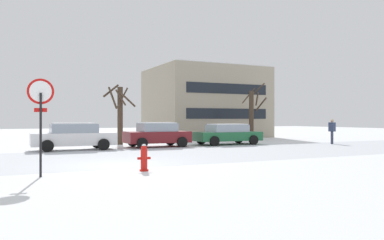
# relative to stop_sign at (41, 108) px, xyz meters

# --- Properties ---
(ground_plane) EXTENTS (120.00, 120.00, 0.00)m
(ground_plane) POSITION_rel_stop_sign_xyz_m (2.91, 1.83, -2.05)
(ground_plane) COLOR white
(road_surface) EXTENTS (80.00, 8.41, 0.00)m
(road_surface) POSITION_rel_stop_sign_xyz_m (2.91, 5.04, -2.05)
(road_surface) COLOR silver
(road_surface) RESTS_ON ground
(stop_sign) EXTENTS (0.76, 0.16, 2.92)m
(stop_sign) POSITION_rel_stop_sign_xyz_m (0.00, 0.00, 0.00)
(stop_sign) COLOR black
(stop_sign) RESTS_ON ground
(fire_hydrant) EXTENTS (0.44, 0.30, 0.90)m
(fire_hydrant) POSITION_rel_stop_sign_xyz_m (3.20, -0.01, -1.60)
(fire_hydrant) COLOR red
(fire_hydrant) RESTS_ON ground
(parked_car_white) EXTENTS (4.50, 2.00, 1.51)m
(parked_car_white) POSITION_rel_stop_sign_xyz_m (2.48, 9.96, -1.28)
(parked_car_white) COLOR white
(parked_car_white) RESTS_ON ground
(parked_car_maroon) EXTENTS (3.92, 2.18, 1.52)m
(parked_car_maroon) POSITION_rel_stop_sign_xyz_m (7.50, 10.23, -1.28)
(parked_car_maroon) COLOR maroon
(parked_car_maroon) RESTS_ON ground
(parked_car_green) EXTENTS (4.58, 2.14, 1.40)m
(parked_car_green) POSITION_rel_stop_sign_xyz_m (12.51, 10.21, -1.33)
(parked_car_green) COLOR #1E6038
(parked_car_green) RESTS_ON ground
(pedestrian_crossing) EXTENTS (0.40, 0.42, 1.71)m
(pedestrian_crossing) POSITION_rel_stop_sign_xyz_m (19.37, 7.62, -1.05)
(pedestrian_crossing) COLOR #2D334C
(pedestrian_crossing) RESTS_ON ground
(tree_far_left) EXTENTS (1.54, 1.98, 4.67)m
(tree_far_left) POSITION_rel_stop_sign_xyz_m (17.20, 14.08, 0.14)
(tree_far_left) COLOR #423326
(tree_far_left) RESTS_ON ground
(tree_far_mid) EXTENTS (2.15, 2.16, 4.15)m
(tree_far_mid) POSITION_rel_stop_sign_xyz_m (6.00, 13.40, 0.15)
(tree_far_mid) COLOR #423326
(tree_far_mid) RESTS_ON ground
(building_far_right) EXTENTS (10.09, 8.82, 6.68)m
(building_far_right) POSITION_rel_stop_sign_xyz_m (16.63, 21.33, 1.29)
(building_far_right) COLOR #9E937F
(building_far_right) RESTS_ON ground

